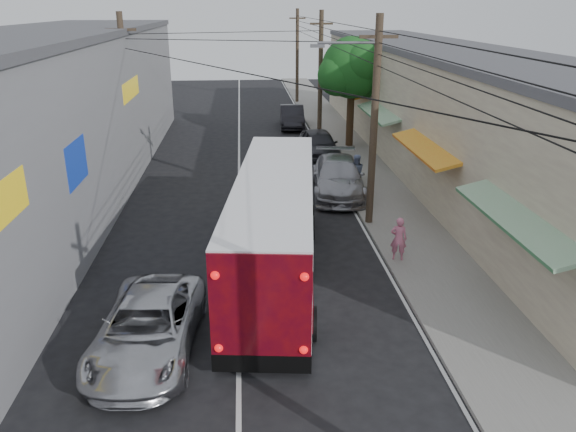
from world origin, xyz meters
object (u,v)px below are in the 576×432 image
(coach_bus, at_px, (275,223))
(parked_car_far, at_px, (292,117))
(jeepney, at_px, (148,327))
(pedestrian_near, at_px, (399,239))
(pedestrian_far, at_px, (356,173))
(parked_suv, at_px, (338,177))
(parked_car_mid, at_px, (319,144))

(coach_bus, height_order, parked_car_far, coach_bus)
(jeepney, xyz_separation_m, pedestrian_near, (7.64, 4.69, 0.17))
(coach_bus, bearing_deg, pedestrian_far, 68.52)
(parked_suv, height_order, pedestrian_near, parked_suv)
(parked_car_mid, bearing_deg, parked_car_far, 92.00)
(parked_car_mid, xyz_separation_m, pedestrian_far, (0.80, -6.69, 0.20))
(jeepney, bearing_deg, parked_suv, 64.74)
(parked_suv, bearing_deg, parked_car_mid, 96.12)
(parked_car_far, relative_size, pedestrian_near, 3.09)
(jeepney, bearing_deg, pedestrian_far, 61.85)
(coach_bus, relative_size, jeepney, 2.25)
(parked_car_far, bearing_deg, pedestrian_far, -81.08)
(parked_suv, relative_size, parked_car_mid, 1.21)
(jeepney, distance_m, parked_car_far, 28.15)
(coach_bus, distance_m, jeepney, 5.65)
(coach_bus, height_order, pedestrian_near, coach_bus)
(parked_suv, bearing_deg, parked_car_far, 99.12)
(parked_car_far, xyz_separation_m, pedestrian_far, (1.60, -15.31, 0.23))
(pedestrian_near, distance_m, pedestrian_far, 7.50)
(jeepney, bearing_deg, pedestrian_near, 35.47)
(jeepney, bearing_deg, parked_car_mid, 74.02)
(coach_bus, xyz_separation_m, parked_suv, (3.39, 7.87, -0.87))
(parked_car_mid, height_order, pedestrian_near, pedestrian_near)
(jeepney, bearing_deg, parked_car_far, 81.56)
(parked_car_mid, xyz_separation_m, parked_car_far, (-0.80, 8.62, -0.03))
(parked_car_mid, relative_size, pedestrian_near, 3.08)
(jeepney, xyz_separation_m, parked_car_far, (6.04, 27.50, 0.06))
(parked_suv, height_order, pedestrian_far, pedestrian_far)
(pedestrian_near, xyz_separation_m, pedestrian_far, (0.00, 7.50, 0.12))
(parked_suv, bearing_deg, pedestrian_far, 2.43)
(coach_bus, distance_m, parked_suv, 8.61)
(jeepney, distance_m, pedestrian_near, 8.97)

